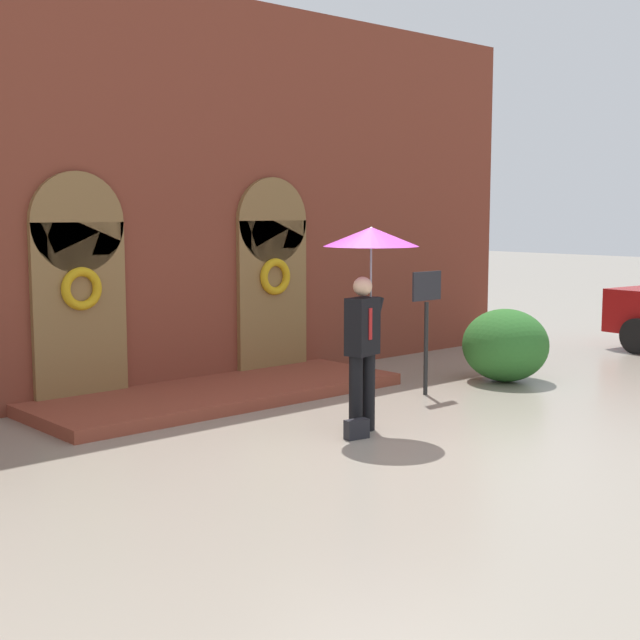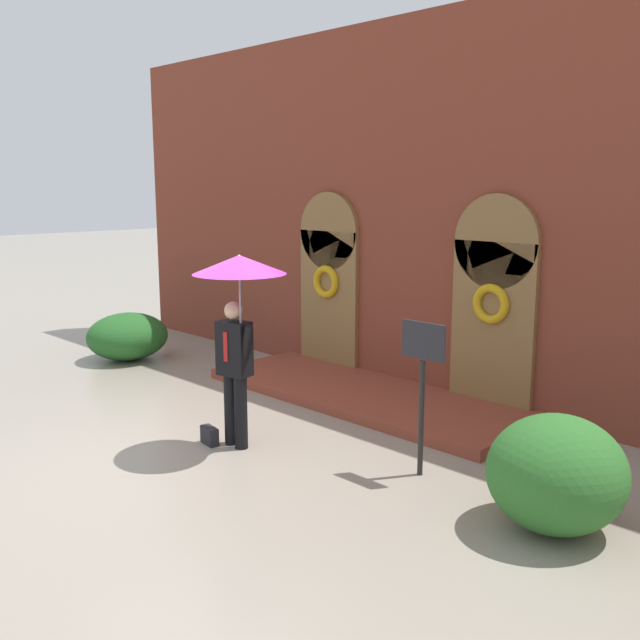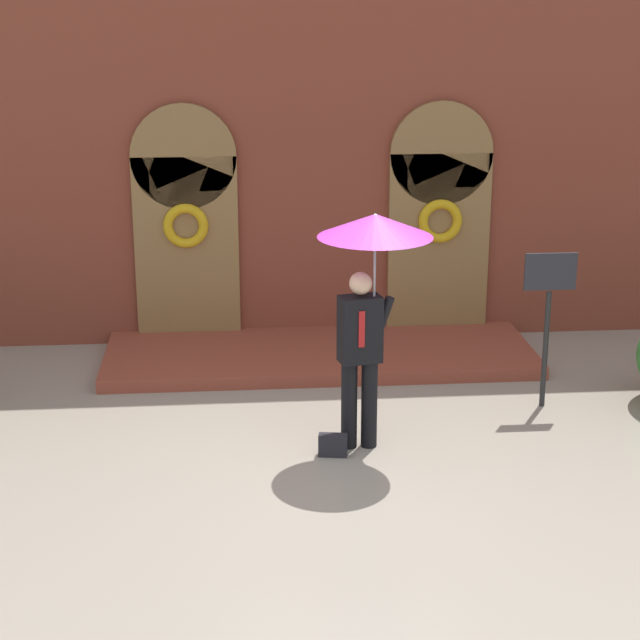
{
  "view_description": "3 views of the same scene",
  "coord_description": "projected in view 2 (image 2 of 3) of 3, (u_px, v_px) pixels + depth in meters",
  "views": [
    {
      "loc": [
        -6.93,
        -6.69,
        2.53
      ],
      "look_at": [
        0.4,
        1.49,
        1.2
      ],
      "focal_mm": 50.0,
      "sensor_mm": 36.0,
      "label": 1
    },
    {
      "loc": [
        6.82,
        -4.6,
        3.15
      ],
      "look_at": [
        0.41,
        1.72,
        1.45
      ],
      "focal_mm": 40.0,
      "sensor_mm": 36.0,
      "label": 2
    },
    {
      "loc": [
        -1.04,
        -9.23,
        4.41
      ],
      "look_at": [
        -0.11,
        1.69,
        0.96
      ],
      "focal_mm": 60.0,
      "sensor_mm": 36.0,
      "label": 3
    }
  ],
  "objects": [
    {
      "name": "ground_plane",
      "position": [
        194.0,
        453.0,
        8.53
      ],
      "size": [
        80.0,
        80.0,
        0.0
      ],
      "primitive_type": "plane",
      "color": "gray"
    },
    {
      "name": "building_facade",
      "position": [
        414.0,
        217.0,
        10.9
      ],
      "size": [
        14.0,
        2.3,
        5.6
      ],
      "color": "brown",
      "rests_on": "ground"
    },
    {
      "name": "person_with_umbrella",
      "position": [
        238.0,
        293.0,
        8.33
      ],
      "size": [
        1.1,
        1.1,
        2.36
      ],
      "color": "black",
      "rests_on": "ground"
    },
    {
      "name": "handbag",
      "position": [
        210.0,
        436.0,
        8.8
      ],
      "size": [
        0.3,
        0.16,
        0.22
      ],
      "primitive_type": "cube",
      "rotation": [
        0.0,
        0.0,
        -0.16
      ],
      "color": "black",
      "rests_on": "ground"
    },
    {
      "name": "sign_post",
      "position": [
        423.0,
        373.0,
        7.67
      ],
      "size": [
        0.56,
        0.06,
        1.72
      ],
      "color": "black",
      "rests_on": "ground"
    },
    {
      "name": "shrub_left",
      "position": [
        128.0,
        336.0,
        13.06
      ],
      "size": [
        1.36,
        1.49,
        0.86
      ],
      "primitive_type": "ellipsoid",
      "color": "#235B23",
      "rests_on": "ground"
    },
    {
      "name": "shrub_right",
      "position": [
        556.0,
        473.0,
        6.55
      ],
      "size": [
        1.27,
        1.3,
        1.09
      ],
      "primitive_type": "ellipsoid",
      "color": "#2D6B28",
      "rests_on": "ground"
    }
  ]
}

